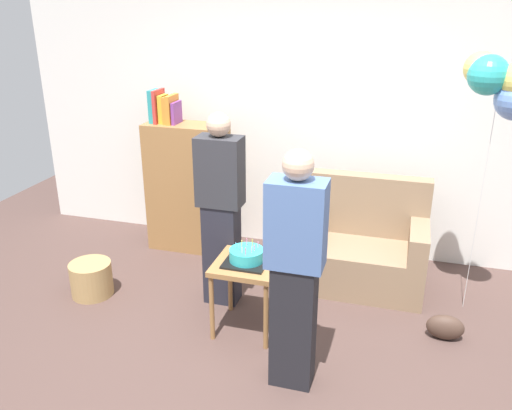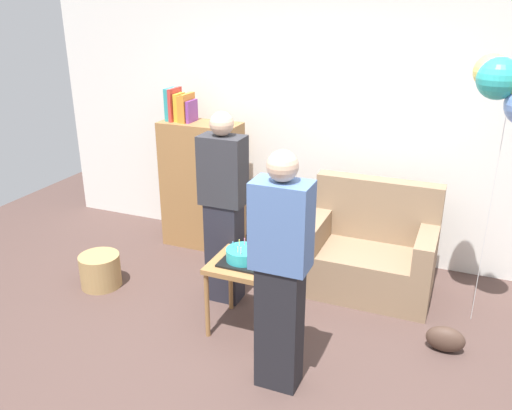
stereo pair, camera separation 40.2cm
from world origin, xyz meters
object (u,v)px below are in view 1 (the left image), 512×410
Objects in this scene: couch at (362,248)px; side_table at (247,272)px; wicker_basket at (91,279)px; person_blowing_candles at (221,210)px; handbag at (445,327)px; person_holding_cake at (295,272)px; bookshelf at (188,185)px; birthday_cake at (247,256)px; balloon_bunch at (502,83)px.

couch is 1.27m from side_table.
couch is 2.41m from wicker_basket.
wicker_basket is (-1.13, -0.24, -0.68)m from person_blowing_candles.
couch reaches higher than handbag.
person_blowing_candles reaches higher than side_table.
person_holding_cake is at bearing -17.39° from wicker_basket.
person_holding_cake is at bearing -46.36° from side_table.
wicker_basket is at bearing -155.73° from person_blowing_candles.
person_blowing_candles reaches higher than bookshelf.
birthday_cake is at bearing -50.95° from bookshelf.
balloon_bunch reaches higher than person_blowing_candles.
couch is at bearing 135.41° from handbag.
handbag is at bearing -44.59° from couch.
birthday_cake is 1.61m from handbag.
birthday_cake is 2.22m from balloon_bunch.
side_table reaches higher than wicker_basket.
bookshelf is 2.97m from balloon_bunch.
bookshelf reaches higher than wicker_basket.
birthday_cake reaches higher than wicker_basket.
person_holding_cake is 2.03m from balloon_bunch.
person_blowing_candles and person_holding_cake have the same top height.
person_blowing_candles is (-0.33, 0.35, 0.20)m from birthday_cake.
person_blowing_candles reaches higher than birthday_cake.
side_table is at bearing -155.15° from balloon_bunch.
birthday_cake reaches higher than handbag.
bookshelf is at bearing 172.00° from couch.
balloon_bunch is (1.20, 1.27, 1.04)m from person_holding_cake.
bookshelf is 2.78× the size of side_table.
person_holding_cake is 4.53× the size of wicker_basket.
couch is 0.68× the size of bookshelf.
person_holding_cake reaches higher than couch.
bookshelf is 2.30m from person_holding_cake.
balloon_bunch is (2.68, -0.47, 1.19)m from bookshelf.
person_holding_cake is (1.49, -1.74, 0.16)m from bookshelf.
handbag is (2.95, 0.18, -0.05)m from wicker_basket.
birthday_cake is 0.20× the size of person_holding_cake.
bookshelf is 5.05× the size of birthday_cake.
bookshelf is at bearing 129.05° from birthday_cake.
balloon_bunch is (1.67, 0.77, 1.24)m from birthday_cake.
couch is at bearing 166.21° from balloon_bunch.
person_blowing_candles is (0.68, -0.90, 0.16)m from bookshelf.
balloon_bunch is (0.18, 0.48, 1.77)m from handbag.
handbag is at bearing 3.57° from wicker_basket.
person_holding_cake reaches higher than wicker_basket.
couch is 1.79m from balloon_bunch.
side_table is 0.28× the size of balloon_bunch.
person_holding_cake is (0.47, -0.50, 0.34)m from side_table.
couch reaches higher than birthday_cake.
handbag is (1.82, -0.06, -0.73)m from person_blowing_candles.
side_table is 0.59m from person_blowing_candles.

